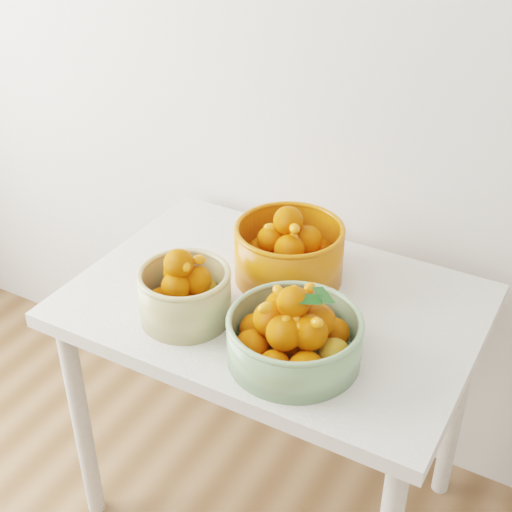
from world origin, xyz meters
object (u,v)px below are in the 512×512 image
object	(u,v)px
table	(274,329)
bowl_orange	(289,251)
bowl_cream	(185,293)
bowl_green	(294,335)

from	to	relation	value
table	bowl_orange	distance (m)	0.21
bowl_cream	bowl_green	bearing A→B (deg)	-1.88
table	bowl_orange	bearing A→B (deg)	97.00
bowl_cream	bowl_green	size ratio (longest dim) A/B	0.69
bowl_cream	bowl_green	world-z (taller)	bowl_green
table	bowl_cream	bearing A→B (deg)	-131.83
bowl_green	bowl_orange	distance (m)	0.32
table	bowl_green	world-z (taller)	bowl_green
table	bowl_cream	size ratio (longest dim) A/B	3.88
table	bowl_green	bearing A→B (deg)	-51.11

